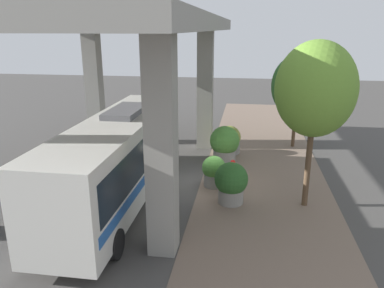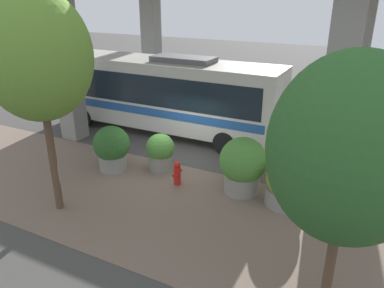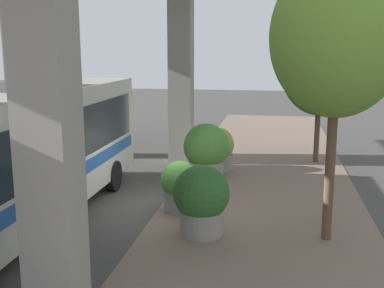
{
  "view_description": "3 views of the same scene",
  "coord_description": "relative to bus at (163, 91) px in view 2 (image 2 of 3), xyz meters",
  "views": [
    {
      "loc": [
        -2.07,
        16.48,
        7.12
      ],
      "look_at": [
        0.52,
        -0.62,
        1.75
      ],
      "focal_mm": 35.0,
      "sensor_mm": 36.0,
      "label": 1
    },
    {
      "loc": [
        -11.99,
        -6.94,
        6.54
      ],
      "look_at": [
        -0.49,
        -1.05,
        1.26
      ],
      "focal_mm": 35.0,
      "sensor_mm": 36.0,
      "label": 2
    },
    {
      "loc": [
        -3.27,
        13.24,
        4.66
      ],
      "look_at": [
        -0.9,
        -0.33,
        1.87
      ],
      "focal_mm": 45.0,
      "sensor_mm": 36.0,
      "label": 3
    }
  ],
  "objects": [
    {
      "name": "ground_plane",
      "position": [
        -3.12,
        -2.39,
        -2.07
      ],
      "size": [
        80.0,
        80.0,
        0.0
      ],
      "primitive_type": "plane",
      "color": "#474442",
      "rests_on": "ground"
    },
    {
      "name": "sidewalk_strip",
      "position": [
        -6.12,
        -2.39,
        -2.06
      ],
      "size": [
        6.0,
        40.0,
        0.02
      ],
      "color": "#7A6656",
      "rests_on": "ground"
    },
    {
      "name": "bus",
      "position": [
        0.0,
        0.0,
        0.0
      ],
      "size": [
        2.68,
        11.63,
        3.82
      ],
      "color": "silver",
      "rests_on": "ground"
    },
    {
      "name": "fire_hydrant",
      "position": [
        -4.59,
        -3.34,
        -1.6
      ],
      "size": [
        0.54,
        0.26,
        0.92
      ],
      "color": "red",
      "rests_on": "ground"
    },
    {
      "name": "planter_front",
      "position": [
        -4.02,
        -5.61,
        -1.03
      ],
      "size": [
        1.63,
        1.63,
        2.03
      ],
      "color": "gray",
      "rests_on": "ground"
    },
    {
      "name": "planter_middle",
      "position": [
        -3.76,
        -2.13,
        -1.31
      ],
      "size": [
        1.11,
        1.11,
        1.48
      ],
      "color": "gray",
      "rests_on": "ground"
    },
    {
      "name": "planter_back",
      "position": [
        -4.64,
        -0.48,
        -1.14
      ],
      "size": [
        1.42,
        1.42,
        1.8
      ],
      "color": "gray",
      "rests_on": "ground"
    },
    {
      "name": "planter_extra",
      "position": [
        -4.2,
        -7.16,
        -1.28
      ],
      "size": [
        1.35,
        1.35,
        1.65
      ],
      "color": "gray",
      "rests_on": "ground"
    },
    {
      "name": "street_tree_near",
      "position": [
        -8.09,
        -9.03,
        1.74
      ],
      "size": [
        3.11,
        3.11,
        5.68
      ],
      "color": "brown",
      "rests_on": "ground"
    },
    {
      "name": "street_tree_far",
      "position": [
        -7.73,
        -0.71,
        2.81
      ],
      "size": [
        3.09,
        3.09,
        6.74
      ],
      "color": "brown",
      "rests_on": "ground"
    }
  ]
}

